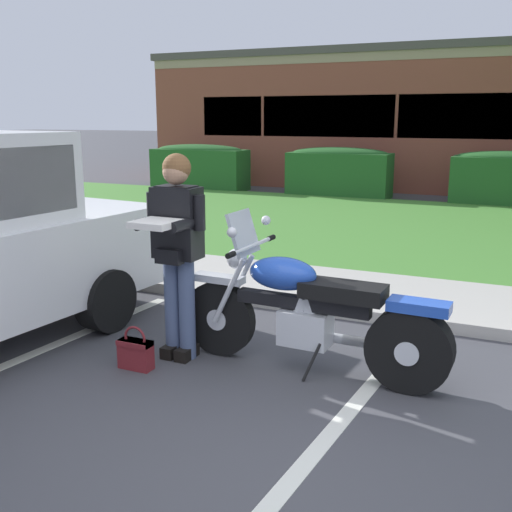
{
  "coord_description": "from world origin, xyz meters",
  "views": [
    {
      "loc": [
        1.17,
        -3.02,
        1.99
      ],
      "look_at": [
        -0.85,
        1.44,
        0.85
      ],
      "focal_mm": 42.29,
      "sensor_mm": 36.0,
      "label": 1
    }
  ],
  "objects_px": {
    "handbag": "(136,352)",
    "hedge_center_left": "(339,171)",
    "motorcycle": "(318,314)",
    "hedge_left": "(200,166)",
    "rider_person": "(176,241)",
    "hedge_center_right": "(511,177)"
  },
  "relations": [
    {
      "from": "hedge_center_left",
      "to": "hedge_center_right",
      "type": "distance_m",
      "value": 4.01
    },
    {
      "from": "handbag",
      "to": "hedge_left",
      "type": "bearing_deg",
      "value": 117.12
    },
    {
      "from": "handbag",
      "to": "hedge_center_left",
      "type": "xyz_separation_m",
      "value": [
        -1.61,
        10.97,
        0.51
      ]
    },
    {
      "from": "handbag",
      "to": "hedge_center_left",
      "type": "bearing_deg",
      "value": 98.36
    },
    {
      "from": "hedge_left",
      "to": "handbag",
      "type": "bearing_deg",
      "value": -62.88
    },
    {
      "from": "hedge_left",
      "to": "motorcycle",
      "type": "bearing_deg",
      "value": -56.27
    },
    {
      "from": "handbag",
      "to": "hedge_center_left",
      "type": "height_order",
      "value": "hedge_center_left"
    },
    {
      "from": "motorcycle",
      "to": "hedge_left",
      "type": "bearing_deg",
      "value": 123.73
    },
    {
      "from": "hedge_center_right",
      "to": "handbag",
      "type": "bearing_deg",
      "value": -102.31
    },
    {
      "from": "rider_person",
      "to": "handbag",
      "type": "distance_m",
      "value": 0.95
    },
    {
      "from": "handbag",
      "to": "hedge_left",
      "type": "relative_size",
      "value": 0.13
    },
    {
      "from": "handbag",
      "to": "hedge_left",
      "type": "xyz_separation_m",
      "value": [
        -5.62,
        10.97,
        0.51
      ]
    },
    {
      "from": "motorcycle",
      "to": "hedge_left",
      "type": "distance_m",
      "value": 12.55
    },
    {
      "from": "rider_person",
      "to": "handbag",
      "type": "xyz_separation_m",
      "value": [
        -0.2,
        -0.35,
        -0.86
      ]
    },
    {
      "from": "rider_person",
      "to": "hedge_center_left",
      "type": "distance_m",
      "value": 10.78
    },
    {
      "from": "hedge_center_right",
      "to": "hedge_left",
      "type": "bearing_deg",
      "value": -180.0
    },
    {
      "from": "handbag",
      "to": "hedge_center_right",
      "type": "relative_size",
      "value": 0.14
    },
    {
      "from": "hedge_center_left",
      "to": "hedge_center_right",
      "type": "height_order",
      "value": "same"
    },
    {
      "from": "hedge_center_right",
      "to": "motorcycle",
      "type": "bearing_deg",
      "value": -95.7
    },
    {
      "from": "motorcycle",
      "to": "handbag",
      "type": "relative_size",
      "value": 6.23
    },
    {
      "from": "rider_person",
      "to": "hedge_left",
      "type": "bearing_deg",
      "value": 118.7
    },
    {
      "from": "rider_person",
      "to": "hedge_center_right",
      "type": "bearing_deg",
      "value": 78.31
    }
  ]
}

